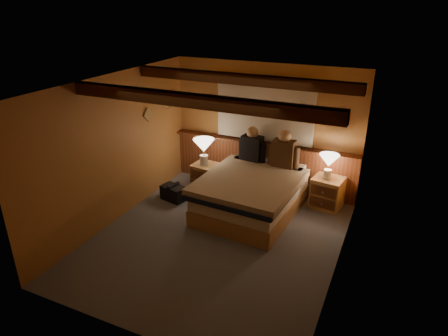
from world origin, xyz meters
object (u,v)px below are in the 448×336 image
Objects in this scene: person_left at (252,146)px; duffel_bag at (174,193)px; bed at (251,194)px; lamp_left at (204,147)px; lamp_right at (329,162)px; nightstand_right at (327,193)px; nightstand_left at (206,177)px; person_right at (284,152)px.

duffel_bag is (-1.19, -0.88, -0.80)m from person_left.
person_left is at bearing 48.92° from duffel_bag.
bed is 3.08× the size of person_left.
lamp_left is 1.16× the size of lamp_right.
bed is at bearing 18.89° from duffel_bag.
bed reaches higher than nightstand_right.
bed is 3.61× the size of nightstand_right.
lamp_left is at bearing 162.49° from bed.
lamp_right is (1.12, 0.71, 0.52)m from bed.
bed reaches higher than nightstand_left.
nightstand_right is 0.85× the size of person_left.
nightstand_right is 1.28× the size of lamp_right.
lamp_left is 1.04× the size of duffel_bag.
person_left is (-1.43, -0.02, 0.66)m from nightstand_right.
nightstand_left reaches higher than duffel_bag.
bed is 3.99× the size of lamp_left.
nightstand_right is (1.15, 0.74, -0.07)m from bed.
person_right is (0.34, 0.67, 0.60)m from bed.
person_left reaches higher than lamp_right.
nightstand_right is 1.06m from person_right.
nightstand_left is (-1.11, 0.47, -0.09)m from bed.
bed is at bearing -138.64° from nightstand_right.
person_left is at bearing 18.24° from lamp_left.
lamp_left is at bearing -163.65° from nightstand_right.
bed is 3.92× the size of nightstand_left.
lamp_right reaches higher than nightstand_right.
nightstand_right is at bearing 44.90° from lamp_right.
lamp_left reaches higher than bed.
nightstand_right is 0.59m from lamp_right.
duffel_bag is at bearing -152.30° from nightstand_right.
nightstand_left is 0.73m from duffel_bag.
nightstand_left is 0.76× the size of person_right.
duffel_bag is at bearing -136.23° from person_left.
person_right is at bearing 3.60° from person_left.
bed is at bearing -147.73° from lamp_right.
lamp_left is 0.90m from person_left.
nightstand_left is 0.63m from lamp_left.
nightstand_left is at bearing -164.50° from nightstand_right.
bed reaches higher than duffel_bag.
lamp_right is at bearing 12.30° from nightstand_left.
nightstand_left is 2.33m from lamp_right.
lamp_left is (-0.01, -0.04, 0.63)m from nightstand_left.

